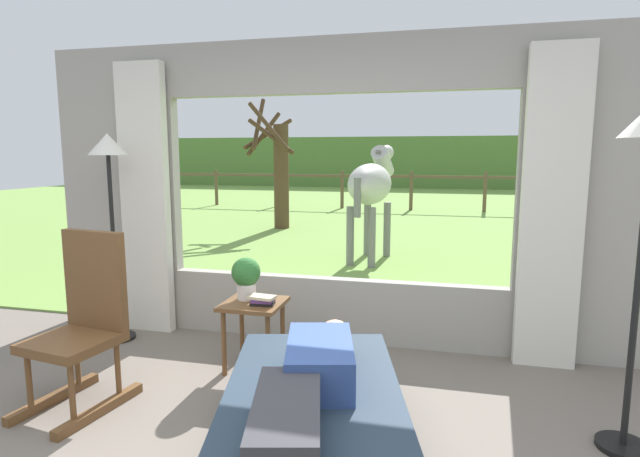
{
  "coord_description": "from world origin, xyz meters",
  "views": [
    {
      "loc": [
        0.91,
        -1.91,
        1.61
      ],
      "look_at": [
        0.0,
        1.8,
        1.05
      ],
      "focal_mm": 28.48,
      "sensor_mm": 36.0,
      "label": 1
    }
  ],
  "objects_px": {
    "potted_plant": "(246,275)",
    "book_stack": "(263,300)",
    "pasture_tree": "(278,168)",
    "recliner_sofa": "(313,431)",
    "horse": "(372,185)",
    "rocking_chair": "(84,321)",
    "floor_lamp_left": "(109,175)",
    "side_table": "(254,314)",
    "reclining_person": "(310,378)"
  },
  "relations": [
    {
      "from": "floor_lamp_left",
      "to": "pasture_tree",
      "type": "xyz_separation_m",
      "value": [
        -0.71,
        6.6,
        -0.13
      ]
    },
    {
      "from": "potted_plant",
      "to": "horse",
      "type": "relative_size",
      "value": 0.18
    },
    {
      "from": "floor_lamp_left",
      "to": "book_stack",
      "type": "bearing_deg",
      "value": -13.45
    },
    {
      "from": "rocking_chair",
      "to": "floor_lamp_left",
      "type": "bearing_deg",
      "value": 125.35
    },
    {
      "from": "recliner_sofa",
      "to": "rocking_chair",
      "type": "relative_size",
      "value": 1.67
    },
    {
      "from": "rocking_chair",
      "to": "pasture_tree",
      "type": "bearing_deg",
      "value": 108.11
    },
    {
      "from": "potted_plant",
      "to": "pasture_tree",
      "type": "distance_m",
      "value": 7.16
    },
    {
      "from": "recliner_sofa",
      "to": "book_stack",
      "type": "bearing_deg",
      "value": 108.04
    },
    {
      "from": "horse",
      "to": "rocking_chair",
      "type": "bearing_deg",
      "value": -95.2
    },
    {
      "from": "rocking_chair",
      "to": "side_table",
      "type": "height_order",
      "value": "rocking_chair"
    },
    {
      "from": "reclining_person",
      "to": "potted_plant",
      "type": "relative_size",
      "value": 4.45
    },
    {
      "from": "recliner_sofa",
      "to": "rocking_chair",
      "type": "xyz_separation_m",
      "value": [
        -1.62,
        0.37,
        0.33
      ]
    },
    {
      "from": "floor_lamp_left",
      "to": "side_table",
      "type": "bearing_deg",
      "value": -12.14
    },
    {
      "from": "potted_plant",
      "to": "side_table",
      "type": "bearing_deg",
      "value": -36.87
    },
    {
      "from": "potted_plant",
      "to": "book_stack",
      "type": "relative_size",
      "value": 1.6
    },
    {
      "from": "side_table",
      "to": "potted_plant",
      "type": "height_order",
      "value": "potted_plant"
    },
    {
      "from": "recliner_sofa",
      "to": "pasture_tree",
      "type": "distance_m",
      "value": 8.57
    },
    {
      "from": "horse",
      "to": "reclining_person",
      "type": "bearing_deg",
      "value": -76.75
    },
    {
      "from": "book_stack",
      "to": "horse",
      "type": "distance_m",
      "value": 4.19
    },
    {
      "from": "side_table",
      "to": "horse",
      "type": "xyz_separation_m",
      "value": [
        0.3,
        4.09,
        0.73
      ]
    },
    {
      "from": "rocking_chair",
      "to": "potted_plant",
      "type": "bearing_deg",
      "value": 54.65
    },
    {
      "from": "recliner_sofa",
      "to": "potted_plant",
      "type": "distance_m",
      "value": 1.51
    },
    {
      "from": "book_stack",
      "to": "floor_lamp_left",
      "type": "xyz_separation_m",
      "value": [
        -1.48,
        0.35,
        0.88
      ]
    },
    {
      "from": "recliner_sofa",
      "to": "reclining_person",
      "type": "distance_m",
      "value": 0.31
    },
    {
      "from": "side_table",
      "to": "recliner_sofa",
      "type": "bearing_deg",
      "value": -56.14
    },
    {
      "from": "side_table",
      "to": "book_stack",
      "type": "xyz_separation_m",
      "value": [
        0.09,
        -0.06,
        0.13
      ]
    },
    {
      "from": "horse",
      "to": "recliner_sofa",
      "type": "bearing_deg",
      "value": -76.7
    },
    {
      "from": "pasture_tree",
      "to": "potted_plant",
      "type": "bearing_deg",
      "value": -73.61
    },
    {
      "from": "side_table",
      "to": "pasture_tree",
      "type": "distance_m",
      "value": 7.26
    },
    {
      "from": "potted_plant",
      "to": "pasture_tree",
      "type": "height_order",
      "value": "pasture_tree"
    },
    {
      "from": "horse",
      "to": "pasture_tree",
      "type": "distance_m",
      "value": 3.69
    },
    {
      "from": "reclining_person",
      "to": "side_table",
      "type": "xyz_separation_m",
      "value": [
        -0.75,
        1.16,
        -0.1
      ]
    },
    {
      "from": "rocking_chair",
      "to": "floor_lamp_left",
      "type": "height_order",
      "value": "floor_lamp_left"
    },
    {
      "from": "side_table",
      "to": "potted_plant",
      "type": "distance_m",
      "value": 0.29
    },
    {
      "from": "recliner_sofa",
      "to": "potted_plant",
      "type": "height_order",
      "value": "potted_plant"
    },
    {
      "from": "potted_plant",
      "to": "pasture_tree",
      "type": "xyz_separation_m",
      "value": [
        -2.01,
        6.84,
        0.6
      ]
    },
    {
      "from": "recliner_sofa",
      "to": "book_stack",
      "type": "height_order",
      "value": "book_stack"
    },
    {
      "from": "reclining_person",
      "to": "side_table",
      "type": "distance_m",
      "value": 1.38
    },
    {
      "from": "book_stack",
      "to": "pasture_tree",
      "type": "height_order",
      "value": "pasture_tree"
    },
    {
      "from": "recliner_sofa",
      "to": "horse",
      "type": "height_order",
      "value": "horse"
    },
    {
      "from": "rocking_chair",
      "to": "book_stack",
      "type": "xyz_separation_m",
      "value": [
        0.96,
        0.69,
        0.01
      ]
    },
    {
      "from": "side_table",
      "to": "floor_lamp_left",
      "type": "relative_size",
      "value": 0.29
    },
    {
      "from": "book_stack",
      "to": "horse",
      "type": "height_order",
      "value": "horse"
    },
    {
      "from": "side_table",
      "to": "pasture_tree",
      "type": "relative_size",
      "value": 0.19
    },
    {
      "from": "reclining_person",
      "to": "pasture_tree",
      "type": "distance_m",
      "value": 8.58
    },
    {
      "from": "book_stack",
      "to": "floor_lamp_left",
      "type": "distance_m",
      "value": 1.76
    },
    {
      "from": "recliner_sofa",
      "to": "side_table",
      "type": "xyz_separation_m",
      "value": [
        -0.75,
        1.11,
        0.21
      ]
    },
    {
      "from": "rocking_chair",
      "to": "side_table",
      "type": "bearing_deg",
      "value": 49.68
    },
    {
      "from": "book_stack",
      "to": "floor_lamp_left",
      "type": "height_order",
      "value": "floor_lamp_left"
    },
    {
      "from": "recliner_sofa",
      "to": "horse",
      "type": "xyz_separation_m",
      "value": [
        -0.45,
        5.2,
        0.94
      ]
    }
  ]
}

